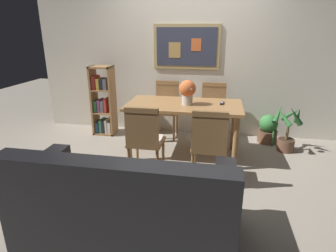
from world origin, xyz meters
TOP-DOWN VIEW (x-y plane):
  - ground_plane at (0.00, 0.00)m, footprint 12.00×12.00m
  - wall_back_with_painting at (-0.00, 1.39)m, footprint 5.20×0.14m
  - dining_table at (0.04, 0.37)m, footprint 1.55×0.82m
  - dining_chair_far_left at (-0.35, 1.11)m, footprint 0.40×0.41m
  - dining_chair_far_right at (0.42, 1.08)m, footprint 0.40×0.41m
  - dining_chair_near_left at (-0.33, -0.39)m, footprint 0.40×0.41m
  - dining_chair_near_right at (0.42, -0.40)m, footprint 0.40×0.41m
  - leather_couch at (-0.22, -1.42)m, footprint 1.80×0.84m
  - bookshelf at (-1.41, 1.00)m, footprint 0.36×0.28m
  - potted_ivy at (1.29, 1.07)m, footprint 0.30×0.32m
  - potted_palm at (1.50, 0.77)m, footprint 0.44×0.45m
  - flower_vase at (0.08, 0.33)m, footprint 0.22×0.22m
  - tv_remote at (0.54, 0.46)m, footprint 0.06×0.16m

SIDE VIEW (x-z plane):
  - ground_plane at x=0.00m, z-range 0.00..0.00m
  - potted_ivy at x=1.29m, z-range -0.05..0.48m
  - potted_palm at x=1.50m, z-range -0.06..0.67m
  - leather_couch at x=-0.22m, z-range -0.11..0.73m
  - bookshelf at x=-1.41m, z-range -0.05..1.11m
  - dining_chair_far_left at x=-0.35m, z-range 0.08..0.99m
  - dining_chair_far_right at x=0.42m, z-range 0.08..0.99m
  - dining_chair_near_left at x=-0.33m, z-range 0.08..0.99m
  - dining_chair_near_right at x=0.42m, z-range 0.08..0.99m
  - dining_table at x=0.04m, z-range 0.28..1.03m
  - tv_remote at x=0.54m, z-range 0.75..0.78m
  - flower_vase at x=0.08m, z-range 0.78..1.11m
  - wall_back_with_painting at x=0.00m, z-range 0.00..2.60m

